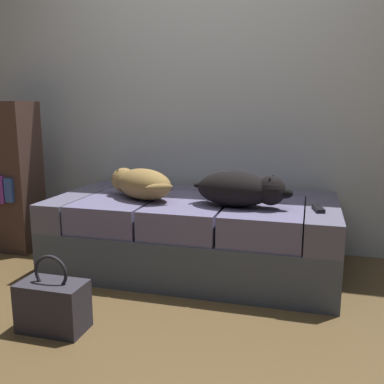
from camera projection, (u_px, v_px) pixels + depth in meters
ground_plane at (137, 344)px, 1.95m from camera, size 10.00×10.00×0.00m
back_wall at (215, 60)px, 3.16m from camera, size 6.40×0.10×2.80m
couch at (194, 234)px, 2.83m from camera, size 1.81×0.93×0.48m
dog_tan at (140, 183)px, 2.75m from camera, size 0.55×0.42×0.20m
dog_dark at (241, 189)px, 2.53m from camera, size 0.61×0.31×0.21m
tv_remote at (318, 209)px, 2.45m from camera, size 0.07×0.16×0.02m
handbag at (53, 305)px, 2.05m from camera, size 0.32×0.18×0.38m
bookshelf at (1, 177)px, 3.20m from camera, size 0.56×0.30×1.10m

